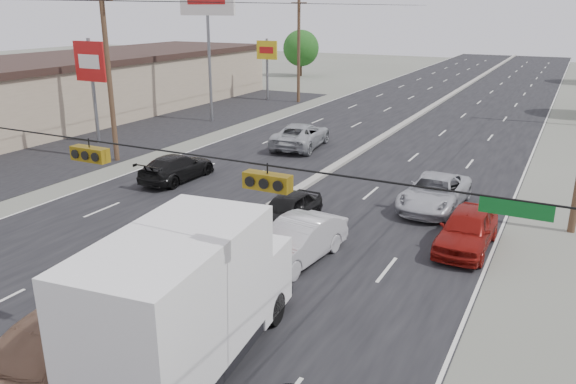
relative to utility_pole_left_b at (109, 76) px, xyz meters
name	(u,v)px	position (x,y,z in m)	size (l,w,h in m)	color
ground	(73,332)	(12.50, -15.00, -5.11)	(200.00, 200.00, 0.00)	#606356
road_surface	(390,134)	(12.50, 15.00, -5.11)	(20.00, 160.00, 0.02)	black
center_median	(390,133)	(12.50, 15.00, -5.01)	(0.50, 160.00, 0.20)	gray
strip_mall	(79,89)	(-13.50, 10.00, -2.81)	(12.00, 42.00, 4.60)	tan
parking_lot	(164,125)	(-4.50, 10.00, -5.11)	(10.00, 42.00, 0.02)	black
utility_pole_left_b	(109,76)	(0.00, 0.00, 0.00)	(1.60, 0.30, 10.00)	#422D1E
utility_pole_left_c	(299,49)	(0.00, 25.00, 0.00)	(1.60, 0.30, 10.00)	#422D1E
traffic_signals	(87,152)	(13.90, -15.00, 0.39)	(25.00, 0.30, 0.54)	black
pole_sign_mid	(91,67)	(-4.50, 3.00, 0.01)	(2.60, 0.25, 7.00)	slate
pole_sign_billboard	(207,8)	(-2.00, 13.00, 3.76)	(5.00, 0.25, 11.00)	slate
pole_sign_far	(267,55)	(-3.50, 25.00, -0.70)	(2.20, 0.25, 6.00)	slate
tree_left_far	(301,48)	(-9.50, 45.00, -1.39)	(4.80, 4.80, 6.12)	#382619
box_truck	(190,298)	(16.59, -14.74, -3.10)	(3.55, 7.97, 3.91)	black
tan_sedan	(46,355)	(13.90, -16.98, -4.24)	(2.42, 5.96, 1.73)	brown
red_sedan	(250,264)	(15.50, -10.07, -4.41)	(1.48, 4.26, 1.40)	#A91B0A
queue_car_a	(287,210)	(14.16, -4.80, -4.41)	(1.65, 4.11, 1.40)	black
queue_car_b	(297,242)	(16.15, -7.82, -4.32)	(1.68, 4.81, 1.58)	#BABABD
queue_car_c	(434,193)	(19.20, 0.31, -4.37)	(2.46, 5.33, 1.48)	#AEB0B6
queue_car_e	(467,229)	(21.41, -3.76, -4.32)	(1.86, 4.63, 1.58)	maroon
oncoming_near	(177,168)	(5.87, -1.62, -4.40)	(1.98, 4.88, 1.42)	black
oncoming_far	(301,136)	(8.49, 8.15, -4.29)	(2.70, 5.85, 1.62)	#9CA0A3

